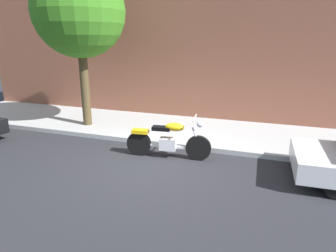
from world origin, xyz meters
TOP-DOWN VIEW (x-y plane):
  - ground_plane at (0.00, 0.00)m, footprint 60.00×60.00m
  - sidewalk at (0.00, 3.03)m, footprint 19.61×3.22m
  - motorcycle at (0.18, 0.70)m, footprint 2.29×0.70m
  - street_tree at (-3.45, 2.36)m, footprint 3.00×3.00m

SIDE VIEW (x-z plane):
  - ground_plane at x=0.00m, z-range 0.00..0.00m
  - sidewalk at x=0.00m, z-range 0.00..0.14m
  - motorcycle at x=0.18m, z-range -0.10..1.06m
  - street_tree at x=-3.45m, z-range 1.20..6.64m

